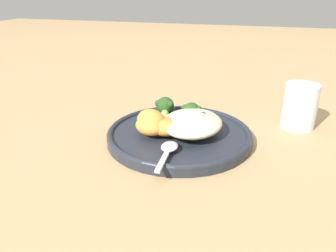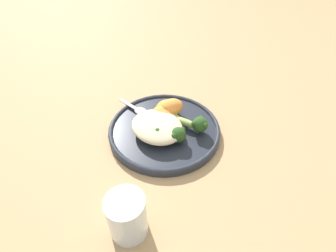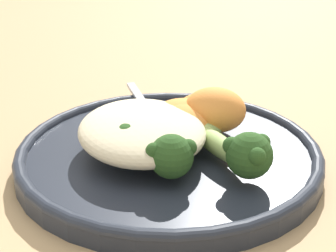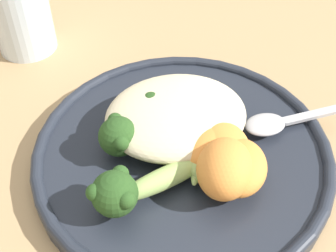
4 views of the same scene
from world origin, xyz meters
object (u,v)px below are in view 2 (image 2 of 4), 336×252
(broccoli_stalk_1, at_px, (162,129))
(broccoli_stalk_2, at_px, (177,132))
(sweet_potato_chunk_2, at_px, (163,115))
(broccoli_stalk_0, at_px, (151,121))
(sweet_potato_chunk_0, at_px, (172,107))
(spoon, at_px, (139,110))
(quinoa_mound, at_px, (157,126))
(sweet_potato_chunk_1, at_px, (161,113))
(sweet_potato_chunk_3, at_px, (168,107))
(broccoli_stalk_3, at_px, (194,123))
(water_glass, at_px, (127,216))
(plate, at_px, (164,130))

(broccoli_stalk_1, bearing_deg, broccoli_stalk_2, 93.82)
(broccoli_stalk_1, height_order, sweet_potato_chunk_2, broccoli_stalk_1)
(broccoli_stalk_0, bearing_deg, sweet_potato_chunk_0, -158.15)
(spoon, bearing_deg, sweet_potato_chunk_2, -165.89)
(quinoa_mound, height_order, sweet_potato_chunk_1, quinoa_mound)
(broccoli_stalk_1, relative_size, spoon, 1.12)
(sweet_potato_chunk_2, xyz_separation_m, sweet_potato_chunk_3, (0.01, -0.03, 0.00))
(sweet_potato_chunk_1, distance_m, sweet_potato_chunk_2, 0.01)
(sweet_potato_chunk_1, xyz_separation_m, sweet_potato_chunk_2, (-0.01, 0.00, -0.00))
(quinoa_mound, height_order, sweet_potato_chunk_0, sweet_potato_chunk_0)
(sweet_potato_chunk_0, bearing_deg, sweet_potato_chunk_1, 74.17)
(sweet_potato_chunk_0, distance_m, sweet_potato_chunk_2, 0.03)
(spoon, bearing_deg, quinoa_mound, 164.58)
(sweet_potato_chunk_3, distance_m, spoon, 0.08)
(broccoli_stalk_2, height_order, broccoli_stalk_3, broccoli_stalk_3)
(sweet_potato_chunk_0, height_order, sweet_potato_chunk_1, sweet_potato_chunk_0)
(sweet_potato_chunk_0, xyz_separation_m, sweet_potato_chunk_1, (0.01, 0.03, -0.01))
(broccoli_stalk_3, bearing_deg, quinoa_mound, -143.91)
(quinoa_mound, distance_m, sweet_potato_chunk_3, 0.08)
(broccoli_stalk_0, bearing_deg, sweet_potato_chunk_1, -149.99)
(spoon, bearing_deg, water_glass, 132.51)
(sweet_potato_chunk_1, height_order, sweet_potato_chunk_2, same)
(broccoli_stalk_3, relative_size, sweet_potato_chunk_1, 1.99)
(sweet_potato_chunk_2, bearing_deg, broccoli_stalk_3, -159.51)
(broccoli_stalk_1, bearing_deg, sweet_potato_chunk_2, -155.36)
(sweet_potato_chunk_2, bearing_deg, sweet_potato_chunk_0, -90.03)
(broccoli_stalk_0, height_order, sweet_potato_chunk_2, sweet_potato_chunk_2)
(plate, relative_size, sweet_potato_chunk_3, 4.63)
(broccoli_stalk_0, relative_size, water_glass, 1.04)
(quinoa_mound, height_order, spoon, quinoa_mound)
(plate, height_order, water_glass, water_glass)
(sweet_potato_chunk_3, bearing_deg, quinoa_mound, 115.78)
(plate, relative_size, broccoli_stalk_2, 3.20)
(broccoli_stalk_2, relative_size, spoon, 0.85)
(broccoli_stalk_0, relative_size, sweet_potato_chunk_2, 1.69)
(broccoli_stalk_1, height_order, sweet_potato_chunk_3, same)
(sweet_potato_chunk_2, relative_size, spoon, 0.56)
(broccoli_stalk_1, bearing_deg, spoon, -115.98)
(broccoli_stalk_0, bearing_deg, sweet_potato_chunk_3, -146.48)
(broccoli_stalk_2, bearing_deg, water_glass, -35.27)
(sweet_potato_chunk_1, bearing_deg, sweet_potato_chunk_0, -105.83)
(plate, distance_m, water_glass, 0.27)
(quinoa_mound, distance_m, water_glass, 0.24)
(sweet_potato_chunk_1, xyz_separation_m, water_glass, (-0.16, 0.25, 0.01))
(sweet_potato_chunk_1, height_order, sweet_potato_chunk_3, sweet_potato_chunk_3)
(broccoli_stalk_1, xyz_separation_m, water_glass, (-0.12, 0.21, 0.01))
(sweet_potato_chunk_3, bearing_deg, broccoli_stalk_1, 125.01)
(broccoli_stalk_1, relative_size, broccoli_stalk_2, 1.31)
(quinoa_mound, bearing_deg, sweet_potato_chunk_1, -54.89)
(sweet_potato_chunk_2, distance_m, spoon, 0.08)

